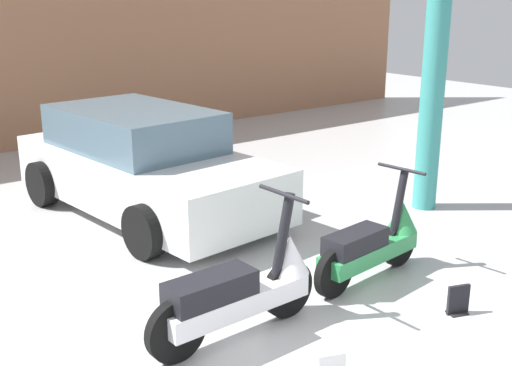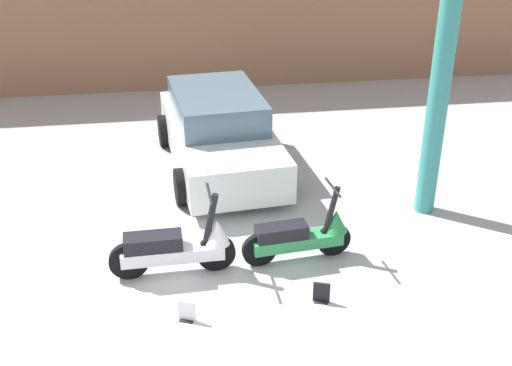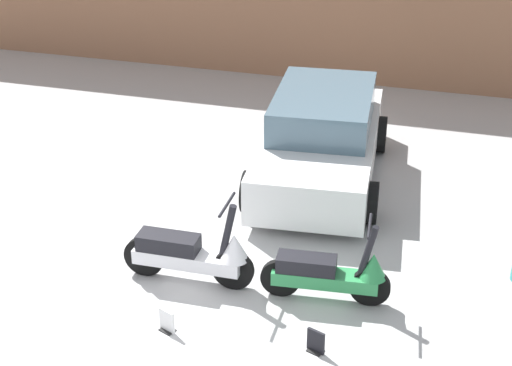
# 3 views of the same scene
# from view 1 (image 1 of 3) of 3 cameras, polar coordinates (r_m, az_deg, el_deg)

# --- Properties ---
(scooter_front_left) EXTENTS (1.58, 0.57, 1.10)m
(scooter_front_left) POSITION_cam_1_polar(r_m,az_deg,el_deg) (5.08, -1.22, -9.39)
(scooter_front_left) COLOR black
(scooter_front_left) RESTS_ON ground_plane
(scooter_front_right) EXTENTS (1.46, 0.53, 1.02)m
(scooter_front_right) POSITION_cam_1_polar(r_m,az_deg,el_deg) (6.14, 10.40, -5.21)
(scooter_front_right) COLOR black
(scooter_front_right) RESTS_ON ground_plane
(car_rear_left) EXTENTS (2.07, 3.87, 1.27)m
(car_rear_left) POSITION_cam_1_polar(r_m,az_deg,el_deg) (7.93, -10.00, 1.67)
(car_rear_left) COLOR white
(car_rear_left) RESTS_ON ground_plane
(placard_near_right_scooter) EXTENTS (0.20, 0.17, 0.26)m
(placard_near_right_scooter) POSITION_cam_1_polar(r_m,az_deg,el_deg) (5.76, 17.52, -9.99)
(placard_near_right_scooter) COLOR black
(placard_near_right_scooter) RESTS_ON ground_plane
(support_column_side) EXTENTS (0.29, 0.29, 3.69)m
(support_column_side) POSITION_cam_1_polar(r_m,az_deg,el_deg) (8.04, 15.63, 10.49)
(support_column_side) COLOR teal
(support_column_side) RESTS_ON ground_plane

